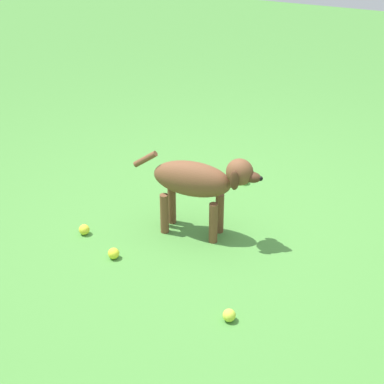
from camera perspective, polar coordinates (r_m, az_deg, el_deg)
The scene contains 6 objects.
ground at distance 3.70m, azimuth 3.63°, elevation -3.96°, with size 14.00×14.00×0.00m, color #478438.
dog at distance 3.52m, azimuth 0.72°, elevation 1.00°, with size 0.80×0.23×0.54m.
tennis_ball_0 at distance 3.49m, azimuth -7.47°, elevation -5.81°, with size 0.07×0.07×0.07m, color yellow.
tennis_ball_1 at distance 3.03m, azimuth 3.55°, elevation -11.63°, with size 0.07×0.07×0.07m, color #C5DD3F.
tennis_ball_2 at distance 3.73m, azimuth -10.22°, elevation -3.54°, with size 0.07×0.07×0.07m, color yellow.
tennis_ball_3 at distance 4.27m, azimuth 4.93°, elevation 1.21°, with size 0.07×0.07×0.07m, color #C5E329.
Camera 1 is at (1.13, -2.91, 1.99)m, focal length 56.05 mm.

